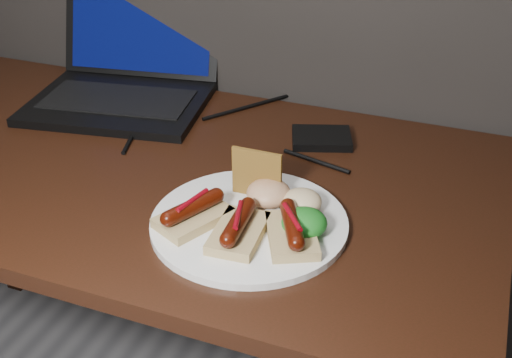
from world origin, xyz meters
The scene contains 12 objects.
desk centered at (0.00, 1.38, 0.66)m, with size 1.40×0.70×0.75m.
laptop centered at (-0.13, 1.63, 0.80)m, with size 0.43×0.42×0.25m.
hard_drive centered at (0.33, 1.57, 0.76)m, with size 0.11×0.09×0.02m, color black.
desk_cables centered at (-0.04, 1.52, 0.75)m, with size 0.97×0.41×0.01m.
plate centered at (0.31, 1.26, 0.76)m, with size 0.31×0.31×0.01m, color white.
bread_sausage_left centered at (0.23, 1.22, 0.78)m, with size 0.11×0.13×0.04m.
bread_sausage_center centered at (0.31, 1.21, 0.78)m, with size 0.08×0.12×0.04m.
bread_sausage_right centered at (0.39, 1.23, 0.78)m, with size 0.11×0.13×0.04m.
crispbread centered at (0.29, 1.33, 0.80)m, with size 0.09×0.01×0.09m, color olive.
salad_greens centered at (0.40, 1.25, 0.78)m, with size 0.07×0.07×0.04m, color #125C16.
salsa_mound centered at (0.32, 1.31, 0.78)m, with size 0.07×0.07×0.04m, color #99220F.
coleslaw_mound centered at (0.38, 1.31, 0.78)m, with size 0.06×0.06×0.04m, color #EBE7CB.
Camera 1 is at (0.62, 0.49, 1.34)m, focal length 45.00 mm.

